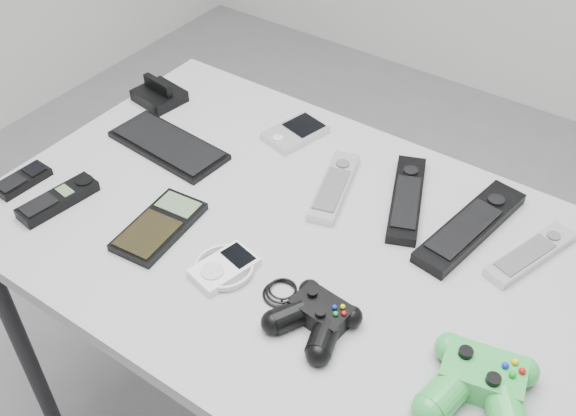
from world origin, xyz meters
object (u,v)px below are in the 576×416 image
Objects in this scene: desk at (297,260)px; cordless_handset at (58,199)px; remote_silver_b at (531,253)px; controller_black at (316,315)px; remote_black_b at (471,226)px; controller_green at (481,383)px; pda at (295,132)px; mobile_phone at (22,180)px; mp3_player at (224,267)px; pda_keyboard at (168,145)px; remote_silver_a at (334,186)px; calculator at (159,226)px; remote_black_a at (407,198)px.

cordless_handset is (-0.39, -0.18, 0.07)m from desk.
controller_black is at bearing -105.50° from remote_silver_b.
controller_green reaches higher than remote_black_b.
desk is 0.40m from controller_green.
pda is at bearing -168.20° from remote_silver_b.
desk is 5.80× the size of remote_silver_b.
desk is at bearing 23.21° from mobile_phone.
mobile_phone is 0.98× the size of mp3_player.
pda_keyboard is 2.38× the size of mobile_phone.
remote_black_b is 2.53× the size of mobile_phone.
remote_silver_a reaches higher than mp3_player.
desk is 10.57× the size of mobile_phone.
remote_silver_a is 0.46m from controller_green.
remote_silver_b is 0.62m from calculator.
pda_keyboard is 1.18× the size of controller_black.
calculator is at bearing -158.12° from remote_black_a.
mp3_player is at bearing -58.53° from pda.
controller_green is at bearing -18.84° from pda.
mp3_player is at bearing 170.39° from controller_green.
calculator is (0.29, 0.05, -0.00)m from mobile_phone.
pda is 0.28m from remote_black_a.
pda is (0.18, 0.18, 0.00)m from pda_keyboard.
pda_keyboard is 1.08× the size of remote_black_a.
mp3_player is (0.30, -0.19, 0.00)m from pda_keyboard.
pda is 0.73× the size of controller_green.
remote_silver_a is 0.58m from mobile_phone.
calculator is (-0.20, -0.13, 0.07)m from desk.
pda_keyboard reaches higher than desk.
remote_black_b reaches higher than mp3_player.
cordless_handset is at bearing -160.09° from mp3_player.
mobile_phone is at bearing 171.81° from controller_green.
remote_black_b is at bearing 76.96° from controller_black.
remote_black_b is 1.39× the size of remote_silver_b.
cordless_handset is 0.53m from controller_black.
calculator is (0.19, 0.05, -0.00)m from cordless_handset.
mobile_phone is 0.10m from cordless_handset.
remote_silver_a is 0.94× the size of controller_black.
remote_black_a is at bearing 75.68° from mp3_player.
remote_silver_b reaches higher than mobile_phone.
controller_green reaches higher than remote_black_a.
desk is 0.21m from controller_black.
remote_black_b reaches higher than pda.
controller_black is 1.25× the size of controller_green.
mobile_phone and calculator have the same top height.
calculator is (-0.19, -0.26, -0.00)m from remote_silver_a.
controller_green is (0.72, -0.17, 0.02)m from pda_keyboard.
remote_silver_a is (-0.01, 0.13, 0.07)m from desk.
mp3_player is 0.43m from controller_green.
mobile_phone is at bearing -163.61° from remote_silver_a.
controller_black reaches higher than mobile_phone.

